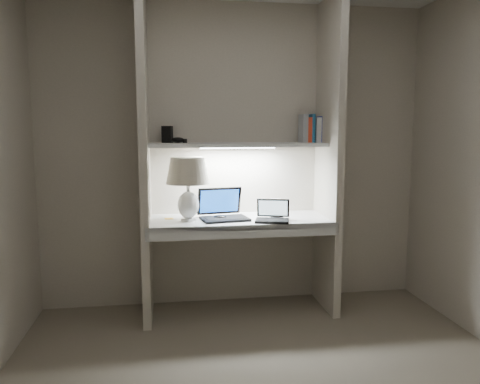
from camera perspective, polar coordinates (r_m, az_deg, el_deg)
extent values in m
cube|color=beige|center=(3.94, -0.67, 4.40)|extent=(3.20, 0.01, 2.50)
cube|color=beige|center=(3.63, -11.56, 3.97)|extent=(0.06, 0.55, 2.50)
cube|color=beige|center=(3.85, 10.78, 4.19)|extent=(0.06, 0.55, 2.50)
cube|color=white|center=(3.73, -0.06, -3.52)|extent=(1.40, 0.55, 0.04)
cube|color=silver|center=(3.49, 0.59, -4.83)|extent=(1.46, 0.03, 0.10)
cube|color=silver|center=(3.76, -0.29, 5.77)|extent=(1.40, 0.36, 0.03)
cube|color=white|center=(3.76, -0.29, 5.44)|extent=(0.60, 0.04, 0.02)
cylinder|color=white|center=(3.65, -6.29, -3.31)|extent=(0.12, 0.12, 0.02)
ellipsoid|color=white|center=(3.64, -6.32, -1.58)|extent=(0.17, 0.17, 0.21)
cylinder|color=white|center=(3.62, -6.35, 0.34)|extent=(0.03, 0.03, 0.09)
sphere|color=#FFD899|center=(3.61, -6.37, 1.74)|extent=(0.05, 0.05, 0.05)
cube|color=black|center=(3.66, -1.87, -3.29)|extent=(0.39, 0.30, 0.02)
cube|color=black|center=(3.66, -1.87, -3.14)|extent=(0.33, 0.22, 0.00)
cube|color=black|center=(3.78, -2.53, -1.09)|extent=(0.36, 0.12, 0.22)
cube|color=blue|center=(3.78, -2.50, -1.10)|extent=(0.32, 0.10, 0.18)
cube|color=black|center=(3.59, 3.94, -3.50)|extent=(0.29, 0.24, 0.02)
cube|color=black|center=(3.59, 3.94, -3.36)|extent=(0.24, 0.18, 0.00)
cube|color=black|center=(3.69, 4.05, -1.94)|extent=(0.26, 0.12, 0.15)
cube|color=silver|center=(3.68, 4.05, -1.96)|extent=(0.22, 0.10, 0.12)
cube|color=silver|center=(3.94, 4.34, -1.73)|extent=(0.10, 0.08, 0.12)
ellipsoid|color=black|center=(3.68, -2.44, -3.10)|extent=(0.11, 0.08, 0.04)
torus|color=black|center=(3.80, 4.62, -2.95)|extent=(0.11, 0.11, 0.01)
cube|color=gold|center=(3.75, -8.67, -3.22)|extent=(0.07, 0.07, 0.00)
cube|color=white|center=(4.00, 10.22, 7.46)|extent=(0.03, 0.15, 0.21)
cube|color=#292EA4|center=(3.99, 9.81, 7.65)|extent=(0.04, 0.15, 0.23)
cube|color=silver|center=(3.98, 9.29, 7.48)|extent=(0.04, 0.15, 0.21)
cube|color=#226594|center=(3.97, 8.65, 7.67)|extent=(0.03, 0.15, 0.23)
cube|color=red|center=(3.96, 8.23, 7.50)|extent=(0.03, 0.15, 0.21)
cube|color=#A1A1A5|center=(3.95, 7.70, 7.69)|extent=(0.04, 0.15, 0.23)
cube|color=black|center=(3.82, -8.85, 6.95)|extent=(0.09, 0.08, 0.13)
ellipsoid|color=black|center=(3.77, -7.58, 6.30)|extent=(0.11, 0.09, 0.04)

